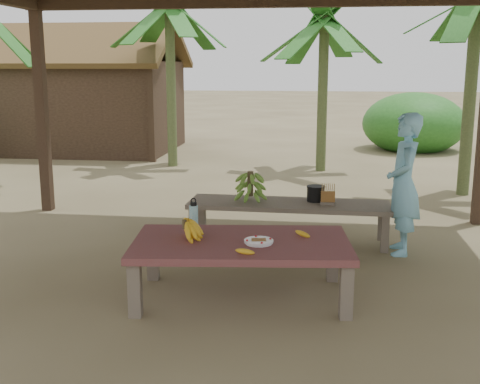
# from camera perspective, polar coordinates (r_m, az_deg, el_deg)

# --- Properties ---
(ground) EXTENTS (80.00, 80.00, 0.00)m
(ground) POSITION_cam_1_polar(r_m,az_deg,el_deg) (5.66, -1.30, -8.04)
(ground) COLOR brown
(ground) RESTS_ON ground
(work_table) EXTENTS (1.89, 1.18, 0.50)m
(work_table) POSITION_cam_1_polar(r_m,az_deg,el_deg) (5.04, 0.13, -5.34)
(work_table) COLOR brown
(work_table) RESTS_ON ground
(bench) EXTENTS (2.21, 0.66, 0.45)m
(bench) POSITION_cam_1_polar(r_m,az_deg,el_deg) (6.65, 4.63, -1.45)
(bench) COLOR brown
(bench) RESTS_ON ground
(ripe_banana_bunch) EXTENTS (0.37, 0.35, 0.18)m
(ripe_banana_bunch) POSITION_cam_1_polar(r_m,az_deg,el_deg) (5.07, -5.29, -3.47)
(ripe_banana_bunch) COLOR yellow
(ripe_banana_bunch) RESTS_ON work_table
(plate) EXTENTS (0.24, 0.24, 0.04)m
(plate) POSITION_cam_1_polar(r_m,az_deg,el_deg) (4.94, 1.79, -4.72)
(plate) COLOR white
(plate) RESTS_ON work_table
(loose_banana_front) EXTENTS (0.16, 0.07, 0.04)m
(loose_banana_front) POSITION_cam_1_polar(r_m,az_deg,el_deg) (4.67, 0.48, -5.67)
(loose_banana_front) COLOR yellow
(loose_banana_front) RESTS_ON work_table
(loose_banana_side) EXTENTS (0.16, 0.12, 0.04)m
(loose_banana_side) POSITION_cam_1_polar(r_m,az_deg,el_deg) (5.17, 5.96, -3.97)
(loose_banana_side) COLOR yellow
(loose_banana_side) RESTS_ON work_table
(water_flask) EXTENTS (0.08, 0.08, 0.29)m
(water_flask) POSITION_cam_1_polar(r_m,az_deg,el_deg) (5.33, -4.41, -2.34)
(water_flask) COLOR #3AA0B6
(water_flask) RESTS_ON work_table
(green_banana_stalk) EXTENTS (0.32, 0.32, 0.35)m
(green_banana_stalk) POSITION_cam_1_polar(r_m,az_deg,el_deg) (6.64, 0.98, 0.62)
(green_banana_stalk) COLOR #598C2D
(green_banana_stalk) RESTS_ON bench
(cooking_pot) EXTENTS (0.19, 0.19, 0.17)m
(cooking_pot) POSITION_cam_1_polar(r_m,az_deg,el_deg) (6.71, 7.20, -0.18)
(cooking_pot) COLOR black
(cooking_pot) RESTS_ON bench
(skewer_rack) EXTENTS (0.18, 0.08, 0.24)m
(skewer_rack) POSITION_cam_1_polar(r_m,az_deg,el_deg) (6.55, 8.35, -0.18)
(skewer_rack) COLOR #A57F47
(skewer_rack) RESTS_ON bench
(woman) EXTENTS (0.36, 0.54, 1.47)m
(woman) POSITION_cam_1_polar(r_m,az_deg,el_deg) (6.39, 15.24, 0.71)
(woman) COLOR #6FB4D1
(woman) RESTS_ON ground
(hut) EXTENTS (4.40, 3.43, 2.85)m
(hut) POSITION_cam_1_polar(r_m,az_deg,el_deg) (14.30, -14.59, 8.29)
(hut) COLOR black
(hut) RESTS_ON ground
(banana_plant_ne) EXTENTS (1.80, 1.80, 3.18)m
(banana_plant_ne) POSITION_cam_1_polar(r_m,az_deg,el_deg) (9.58, 21.52, 15.69)
(banana_plant_ne) COLOR #596638
(banana_plant_ne) RESTS_ON ground
(banana_plant_n) EXTENTS (1.80, 1.80, 2.99)m
(banana_plant_n) POSITION_cam_1_polar(r_m,az_deg,el_deg) (11.16, 8.00, 14.81)
(banana_plant_n) COLOR #596638
(banana_plant_n) RESTS_ON ground
(banana_plant_nw) EXTENTS (1.80, 1.80, 3.27)m
(banana_plant_nw) POSITION_cam_1_polar(r_m,az_deg,el_deg) (11.68, -6.71, 16.06)
(banana_plant_nw) COLOR #596638
(banana_plant_nw) RESTS_ON ground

